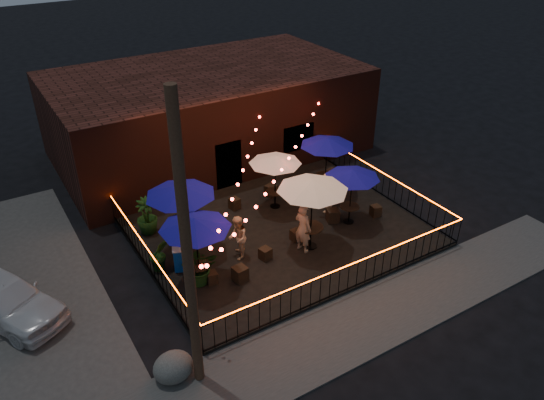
{
  "coord_description": "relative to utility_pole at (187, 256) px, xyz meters",
  "views": [
    {
      "loc": [
        -8.81,
        -11.82,
        11.16
      ],
      "look_at": [
        -0.16,
        2.29,
        1.39
      ],
      "focal_mm": 35.0,
      "sensor_mm": 36.0,
      "label": 1
    }
  ],
  "objects": [
    {
      "name": "bistro_chair_5",
      "position": [
        5.58,
        3.81,
        -3.65
      ],
      "size": [
        0.36,
        0.36,
        0.41
      ],
      "primitive_type": "cube",
      "rotation": [
        0.0,
        0.0,
        3.19
      ],
      "color": "black",
      "rests_on": "patio"
    },
    {
      "name": "bistro_chair_8",
      "position": [
        7.47,
        4.11,
        -3.59
      ],
      "size": [
        0.55,
        0.55,
        0.51
      ],
      "primitive_type": "cube",
      "rotation": [
        0.0,
        0.0,
        -0.33
      ],
      "color": "black",
      "rests_on": "patio"
    },
    {
      "name": "cafe_table_4",
      "position": [
        7.97,
        3.75,
        -1.8
      ],
      "size": [
        2.21,
        2.21,
        2.24
      ],
      "rotation": [
        0.0,
        0.0,
        -0.09
      ],
      "color": "black",
      "rests_on": "patio"
    },
    {
      "name": "cafe_table_3",
      "position": [
        6.17,
        6.19,
        -1.79
      ],
      "size": [
        2.39,
        2.39,
        2.26
      ],
      "rotation": [
        0.0,
        0.0,
        0.19
      ],
      "color": "black",
      "rests_on": "patio"
    },
    {
      "name": "patron_c",
      "position": [
        7.71,
        4.77,
        -3.0
      ],
      "size": [
        1.21,
        0.87,
        1.7
      ],
      "primitive_type": "imported",
      "rotation": [
        0.0,
        0.0,
        3.38
      ],
      "color": "beige",
      "rests_on": "patio"
    },
    {
      "name": "brick_building",
      "position": [
        6.4,
        12.59,
        -2.0
      ],
      "size": [
        14.0,
        8.0,
        4.0
      ],
      "color": "#33140E",
      "rests_on": "ground"
    },
    {
      "name": "bistro_chair_6",
      "position": [
        4.72,
        6.9,
        -3.63
      ],
      "size": [
        0.43,
        0.43,
        0.44
      ],
      "primitive_type": "cube",
      "rotation": [
        0.0,
        0.0,
        0.18
      ],
      "color": "black",
      "rests_on": "patio"
    },
    {
      "name": "bistro_chair_1",
      "position": [
        2.78,
        2.85,
        -3.6
      ],
      "size": [
        0.48,
        0.48,
        0.5
      ],
      "primitive_type": "cube",
      "rotation": [
        0.0,
        0.0,
        3.28
      ],
      "color": "black",
      "rests_on": "patio"
    },
    {
      "name": "potted_shrub_b",
      "position": [
        0.8,
        4.75,
        -3.24
      ],
      "size": [
        0.69,
        0.56,
        1.22
      ],
      "primitive_type": "imported",
      "rotation": [
        0.0,
        0.0,
        -0.03
      ],
      "color": "#193510",
      "rests_on": "patio"
    },
    {
      "name": "potted_shrub_c",
      "position": [
        1.23,
        7.09,
        -3.16
      ],
      "size": [
        0.87,
        0.87,
        1.38
      ],
      "primitive_type": "imported",
      "rotation": [
        0.0,
        0.0,
        0.13
      ],
      "color": "#153D0F",
      "rests_on": "patio"
    },
    {
      "name": "boulder",
      "position": [
        -0.56,
        0.37,
        -3.62
      ],
      "size": [
        0.99,
        0.84,
        0.77
      ],
      "primitive_type": "ellipsoid",
      "rotation": [
        0.0,
        0.0,
        0.01
      ],
      "color": "#4B4B46",
      "rests_on": "ground"
    },
    {
      "name": "patron_a",
      "position": [
        5.44,
        3.18,
        -2.94
      ],
      "size": [
        0.61,
        0.76,
        1.83
      ],
      "primitive_type": "imported",
      "rotation": [
        0.0,
        0.0,
        1.85
      ],
      "color": "tan",
      "rests_on": "patio"
    },
    {
      "name": "bistro_chair_3",
      "position": [
        3.33,
        6.15,
        -3.63
      ],
      "size": [
        0.49,
        0.49,
        0.45
      ],
      "primitive_type": "cube",
      "rotation": [
        0.0,
        0.0,
        2.79
      ],
      "color": "black",
      "rests_on": "patio"
    },
    {
      "name": "bistro_chair_10",
      "position": [
        8.3,
        6.42,
        -3.63
      ],
      "size": [
        0.45,
        0.45,
        0.43
      ],
      "primitive_type": "cube",
      "rotation": [
        0.0,
        0.0,
        0.25
      ],
      "color": "black",
      "rests_on": "patio"
    },
    {
      "name": "fence_left",
      "position": [
        0.4,
        4.6,
        -3.34
      ],
      "size": [
        0.04,
        8.0,
        1.04
      ],
      "rotation": [
        0.0,
        0.0,
        1.57
      ],
      "color": "black",
      "rests_on": "patio"
    },
    {
      "name": "patio",
      "position": [
        5.4,
        4.6,
        -3.92
      ],
      "size": [
        10.0,
        8.0,
        0.15
      ],
      "primitive_type": "cube",
      "color": "black",
      "rests_on": "ground"
    },
    {
      "name": "cafe_table_5",
      "position": [
        8.62,
        6.17,
        -1.62
      ],
      "size": [
        2.76,
        2.76,
        2.44
      ],
      "rotation": [
        0.0,
        0.0,
        -0.3
      ],
      "color": "black",
      "rests_on": "patio"
    },
    {
      "name": "cafe_table_2",
      "position": [
        5.79,
        3.21,
        -1.4
      ],
      "size": [
        3.12,
        3.12,
        2.69
      ],
      "rotation": [
        0.0,
        0.0,
        0.34
      ],
      "color": "black",
      "rests_on": "patio"
    },
    {
      "name": "bistro_chair_0",
      "position": [
        1.94,
        3.21,
        -3.65
      ],
      "size": [
        0.38,
        0.38,
        0.4
      ],
      "primitive_type": "cube",
      "rotation": [
        0.0,
        0.0,
        -0.12
      ],
      "color": "black",
      "rests_on": "patio"
    },
    {
      "name": "utility_pole",
      "position": [
        0.0,
        0.0,
        0.0
      ],
      "size": [
        0.26,
        0.26,
        8.0
      ],
      "primitive_type": "cylinder",
      "color": "#3E2719",
      "rests_on": "ground"
    },
    {
      "name": "festoon_lights",
      "position": [
        4.39,
        4.3,
        -1.48
      ],
      "size": [
        10.02,
        8.72,
        1.32
      ],
      "color": "#FF3126",
      "rests_on": "ground"
    },
    {
      "name": "cafe_table_1",
      "position": [
        1.94,
        5.3,
        -1.46
      ],
      "size": [
        2.41,
        2.41,
        2.61
      ],
      "rotation": [
        0.0,
        0.0,
        -0.02
      ],
      "color": "black",
      "rests_on": "patio"
    },
    {
      "name": "potted_shrub_a",
      "position": [
        1.64,
        3.43,
        -3.21
      ],
      "size": [
        1.38,
        1.28,
        1.28
      ],
      "primitive_type": "imported",
      "rotation": [
        0.0,
        0.0,
        -0.28
      ],
      "color": "#1E4115",
      "rests_on": "patio"
    },
    {
      "name": "cooler",
      "position": [
        1.46,
        4.37,
        -3.41
      ],
      "size": [
        0.79,
        0.68,
        0.87
      ],
      "rotation": [
        0.0,
        0.0,
        -0.37
      ],
      "color": "#0B42B4",
      "rests_on": "patio"
    },
    {
      "name": "bistro_chair_9",
      "position": [
        9.15,
        3.58,
        -3.64
      ],
      "size": [
        0.41,
        0.41,
        0.42
      ],
      "primitive_type": "cube",
      "rotation": [
        0.0,
        0.0,
        2.99
      ],
      "color": "black",
      "rests_on": "patio"
    },
    {
      "name": "fence_right",
      "position": [
        10.4,
        4.6,
        -3.34
      ],
      "size": [
        0.04,
        8.0,
        1.04
      ],
      "rotation": [
        0.0,
        0.0,
        1.57
      ],
      "color": "black",
      "rests_on": "patio"
    },
    {
      "name": "patron_b",
      "position": [
        3.32,
        3.99,
        -3.05
      ],
      "size": [
        0.86,
        0.95,
        1.59
      ],
      "primitive_type": "imported",
      "rotation": [
        0.0,
        0.0,
        -1.99
      ],
      "color": "#CCA88A",
      "rests_on": "patio"
    },
    {
      "name": "cafe_table_0",
      "position": [
        1.6,
        3.41,
        -1.59
      ],
      "size": [
        2.88,
        2.88,
        2.47
      ],
      "rotation": [
        0.0,
        0.0,
        -0.36
      ],
      "color": "black",
      "rests_on": "patio"
    },
    {
      "name": "car_white",
      "position": [
        -3.9,
        5.14,
        -3.3
      ],
      "size": [
        3.47,
        4.41,
        1.41
      ],
      "primitive_type": "imported",
      "rotation": [
        0.0,
        0.0,
        0.51
      ],
      "color": "silver",
      "rests_on": "ground"
    },
    {
      "name": "bistro_chair_11",
      "position": [
        9.47,
        6.79,
        -3.6
      ],
      "size": [
        0.51,
        0.51,
        0.49
      ],
      "primitive_type": "cube",
      "rotation": [
        0.0,
        0.0,
        3.39
      ],
      "color": "black",
      "rests_on": "patio"
    },
    {
      "name": "bistro_chair_7",
      "position": [
        6.47,
        6.99,
        -3.61
      ],
      "size": [
        0.52,
        0.52,
        0.49
      ],
      "primitive_type": "cube",
      "rotation": [
        0.0,
        0.0,
        3.45
      ],
      "color": "black",
      "rests_on": "patio"
    },
    {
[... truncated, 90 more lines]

